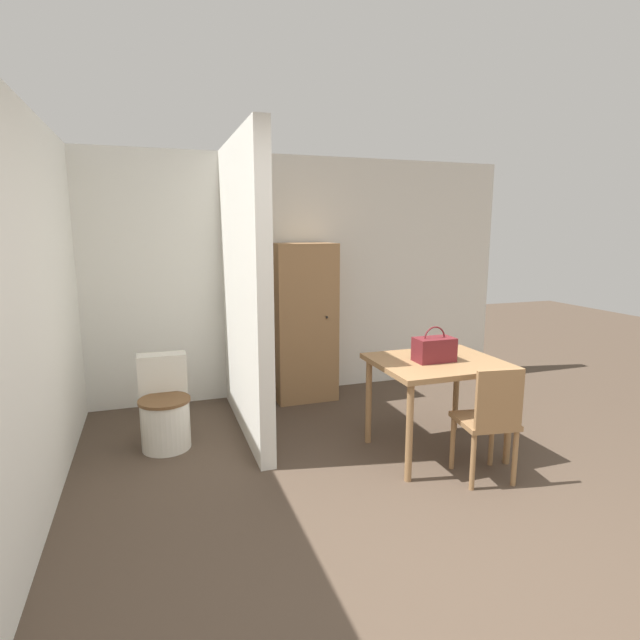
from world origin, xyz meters
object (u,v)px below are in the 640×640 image
(dining_table, at_px, (437,372))
(wooden_cabinet, at_px, (304,322))
(toilet, at_px, (165,409))
(wooden_chair, at_px, (489,419))
(handbag, at_px, (434,349))

(dining_table, bearing_deg, wooden_cabinet, 110.32)
(dining_table, bearing_deg, toilet, 157.41)
(wooden_chair, xyz_separation_m, toilet, (-2.12, 1.36, -0.16))
(wooden_cabinet, bearing_deg, dining_table, -69.68)
(dining_table, distance_m, handbag, 0.19)
(dining_table, height_order, wooden_cabinet, wooden_cabinet)
(toilet, xyz_separation_m, handbag, (1.97, -0.85, 0.55))
(wooden_chair, xyz_separation_m, handbag, (-0.14, 0.51, 0.39))
(wooden_chair, height_order, handbag, handbag)
(wooden_cabinet, bearing_deg, wooden_chair, -71.87)
(dining_table, relative_size, handbag, 3.17)
(toilet, height_order, wooden_cabinet, wooden_cabinet)
(toilet, bearing_deg, handbag, -23.31)
(dining_table, height_order, handbag, handbag)
(wooden_chair, relative_size, wooden_cabinet, 0.52)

